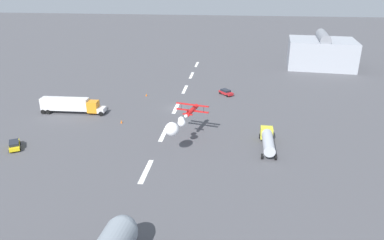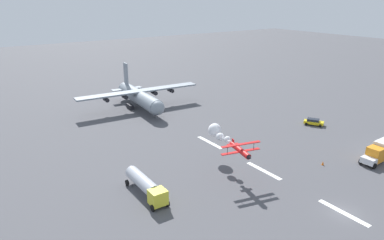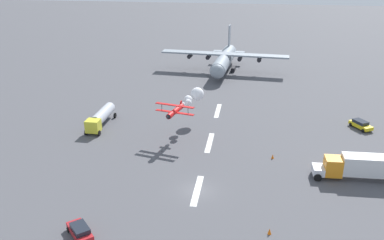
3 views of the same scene
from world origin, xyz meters
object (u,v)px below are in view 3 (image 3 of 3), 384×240
followme_car_yellow (361,124)px  semi_truck_orange (372,166)px  cargo_transport_plane (224,61)px  fuel_tanker_truck (101,117)px  traffic_cone_near (270,231)px  airport_staff_sedan (80,231)px  traffic_cone_far (273,156)px  stunt_biplane_red (191,99)px

followme_car_yellow → semi_truck_orange: bearing=172.2°
cargo_transport_plane → fuel_tanker_truck: bearing=154.1°
fuel_tanker_truck → followme_car_yellow: 48.21m
cargo_transport_plane → traffic_cone_near: 69.87m
fuel_tanker_truck → airport_staff_sedan: 33.35m
semi_truck_orange → followme_car_yellow: semi_truck_orange is taller
cargo_transport_plane → semi_truck_orange: cargo_transport_plane is taller
cargo_transport_plane → traffic_cone_far: cargo_transport_plane is taller
airport_staff_sedan → traffic_cone_far: 32.33m
stunt_biplane_red → fuel_tanker_truck: size_ratio=1.43×
airport_staff_sedan → traffic_cone_far: bearing=-44.0°
followme_car_yellow → fuel_tanker_truck: bearing=97.0°
semi_truck_orange → fuel_tanker_truck: semi_truck_orange is taller
fuel_tanker_truck → traffic_cone_far: fuel_tanker_truck is taller
followme_car_yellow → airport_staff_sedan: same height
semi_truck_orange → fuel_tanker_truck: size_ratio=1.52×
cargo_transport_plane → fuel_tanker_truck: cargo_transport_plane is taller
cargo_transport_plane → followme_car_yellow: bearing=-140.9°
stunt_biplane_red → fuel_tanker_truck: stunt_biplane_red is taller
stunt_biplane_red → semi_truck_orange: 32.80m
semi_truck_orange → cargo_transport_plane: bearing=25.2°
stunt_biplane_red → traffic_cone_near: 34.07m
fuel_tanker_truck → followme_car_yellow: size_ratio=2.12×
airport_staff_sedan → cargo_transport_plane: bearing=-8.4°
stunt_biplane_red → traffic_cone_far: bearing=-126.9°
semi_truck_orange → traffic_cone_far: (4.70, 13.72, -1.76)m
cargo_transport_plane → traffic_cone_near: bearing=-171.1°
stunt_biplane_red → followme_car_yellow: (3.65, -31.22, -4.62)m
stunt_biplane_red → traffic_cone_near: bearing=-155.6°
stunt_biplane_red → cargo_transport_plane: bearing=-4.6°
fuel_tanker_truck → followme_car_yellow: bearing=-83.0°
followme_car_yellow → traffic_cone_near: 38.44m
stunt_biplane_red → fuel_tanker_truck: 17.17m
stunt_biplane_red → traffic_cone_far: (-11.12, -14.82, -5.06)m
stunt_biplane_red → semi_truck_orange: stunt_biplane_red is taller
fuel_tanker_truck → traffic_cone_near: 41.75m
cargo_transport_plane → traffic_cone_near: size_ratio=45.57×
fuel_tanker_truck → traffic_cone_far: bearing=-105.7°
traffic_cone_far → followme_car_yellow: bearing=-48.0°
airport_staff_sedan → traffic_cone_far: airport_staff_sedan is taller
cargo_transport_plane → stunt_biplane_red: (-38.28, 3.09, 2.10)m
fuel_tanker_truck → traffic_cone_near: fuel_tanker_truck is taller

